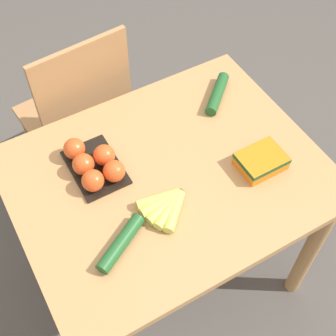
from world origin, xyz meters
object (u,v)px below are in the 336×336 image
banana_bunch (166,206)px  carrot_bag (261,160)px  chair (80,118)px  cucumber_far (217,94)px  cucumber_near (121,243)px  tomato_pack (94,164)px

banana_bunch → carrot_bag: (0.35, -0.01, 0.01)m
chair → cucumber_far: bearing=131.4°
banana_bunch → cucumber_near: size_ratio=0.82×
chair → banana_bunch: 0.77m
chair → banana_bunch: bearing=86.2°
chair → cucumber_far: chair is taller
carrot_bag → banana_bunch: bearing=178.3°
tomato_pack → cucumber_near: bearing=-99.4°
tomato_pack → carrot_bag: tomato_pack is taller
chair → tomato_pack: bearing=71.7°
chair → banana_bunch: size_ratio=6.14×
banana_bunch → cucumber_far: cucumber_far is taller
cucumber_far → banana_bunch: bearing=-141.1°
banana_bunch → tomato_pack: tomato_pack is taller
banana_bunch → carrot_bag: carrot_bag is taller
cucumber_near → tomato_pack: bearing=80.6°
chair → cucumber_far: (0.42, -0.40, 0.28)m
carrot_bag → chair: bearing=116.9°
carrot_bag → cucumber_far: bearing=81.5°
banana_bunch → carrot_bag: 0.35m
banana_bunch → cucumber_far: bearing=38.9°
banana_bunch → cucumber_far: (0.40, 0.32, 0.00)m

